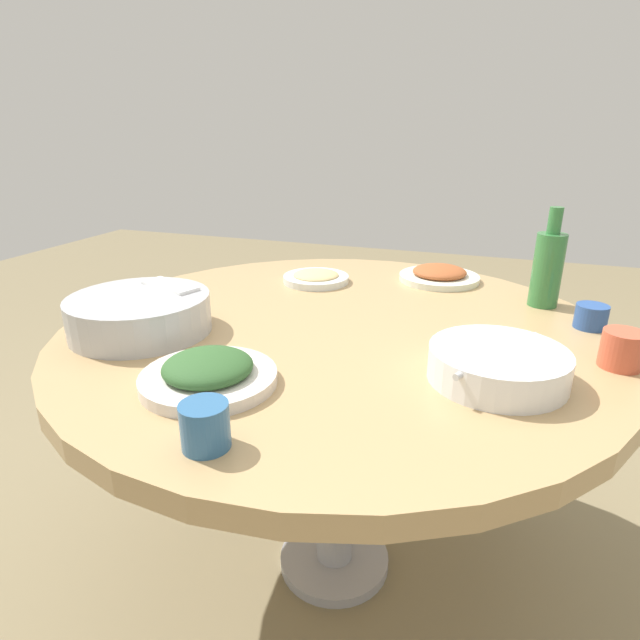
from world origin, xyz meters
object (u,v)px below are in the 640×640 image
rice_bowl (140,313)px  dish_greens (208,373)px  dish_noodles (316,277)px  tea_cup_far (205,426)px  round_dining_table (337,353)px  dish_stirfry (439,275)px  tea_cup_side (622,349)px  soup_bowl (497,366)px  green_bottle (548,267)px  tea_cup_near (591,317)px

rice_bowl → dish_greens: size_ratio=1.27×
dish_noodles → tea_cup_far: (0.85, 0.13, 0.02)m
round_dining_table → dish_stirfry: dish_stirfry is taller
rice_bowl → tea_cup_far: (0.34, 0.37, -0.01)m
rice_bowl → tea_cup_side: 1.00m
soup_bowl → green_bottle: bearing=168.2°
round_dining_table → green_bottle: 0.58m
dish_noodles → tea_cup_far: tea_cup_far is taller
dish_stirfry → tea_cup_far: (0.98, -0.21, 0.02)m
round_dining_table → dish_stirfry: 0.49m
dish_noodles → rice_bowl: bearing=-25.3°
round_dining_table → soup_bowl: 0.41m
tea_cup_side → tea_cup_near: bearing=-172.8°
green_bottle → tea_cup_near: green_bottle is taller
tea_cup_near → tea_cup_side: (0.21, 0.03, 0.01)m
round_dining_table → soup_bowl: (0.18, 0.36, 0.10)m
round_dining_table → tea_cup_near: (-0.17, 0.56, 0.10)m
tea_cup_far → tea_cup_side: size_ratio=0.92×
round_dining_table → tea_cup_side: tea_cup_side is taller
dish_stirfry → green_bottle: 0.33m
rice_bowl → tea_cup_near: rice_bowl is taller
dish_noodles → soup_bowl: bearing=46.9°
green_bottle → dish_greens: bearing=-41.2°
soup_bowl → rice_bowl: bearing=-89.1°
tea_cup_near → tea_cup_side: bearing=7.2°
soup_bowl → dish_greens: bearing=-69.1°
round_dining_table → dish_noodles: 0.36m
dish_noodles → dish_greens: dish_greens is taller
green_bottle → tea_cup_far: 0.98m
green_bottle → tea_cup_near: size_ratio=3.55×
tea_cup_near → tea_cup_side: tea_cup_side is taller
dish_stirfry → tea_cup_near: 0.47m
dish_noodles → round_dining_table: bearing=27.8°
dish_noodles → dish_stirfry: dish_stirfry is taller
dish_noodles → tea_cup_near: size_ratio=2.74×
soup_bowl → tea_cup_far: 0.53m
dish_noodles → tea_cup_near: 0.73m
dish_stirfry → round_dining_table: bearing=-21.9°
tea_cup_far → dish_noodles: bearing=-171.0°
dish_greens → tea_cup_side: (-0.32, 0.71, 0.01)m
round_dining_table → tea_cup_side: 0.59m
dish_noodles → dish_stirfry: bearing=111.6°
dish_stirfry → tea_cup_far: tea_cup_far is taller
dish_greens → tea_cup_near: bearing=128.0°
soup_bowl → tea_cup_side: tea_cup_side is taller
soup_bowl → dish_stirfry: bearing=-164.0°
tea_cup_side → dish_greens: bearing=-65.4°
green_bottle → tea_cup_near: 0.18m
dish_greens → tea_cup_far: (0.17, 0.10, 0.01)m
dish_greens → tea_cup_near: size_ratio=3.46×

